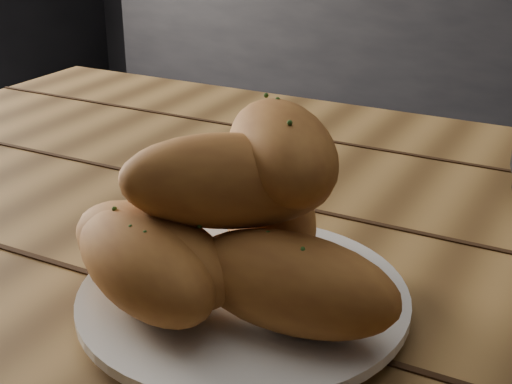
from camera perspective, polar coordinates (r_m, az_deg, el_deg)
name	(u,v)px	position (r m, az deg, el deg)	size (l,w,h in m)	color
floor	(248,374)	(1.71, -0.64, -14.33)	(4.00, 4.00, 0.00)	#38383A
counter	(449,47)	(3.02, 15.21, 11.13)	(2.80, 0.60, 0.90)	black
plate	(243,300)	(0.54, -1.01, -8.64)	(0.25, 0.25, 0.02)	white
bread_rolls	(226,226)	(0.51, -2.41, -2.71)	(0.27, 0.25, 0.14)	#A86C2E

